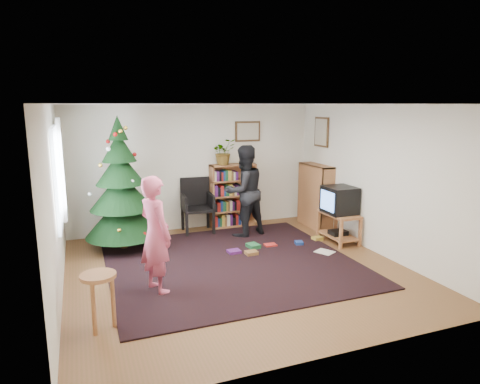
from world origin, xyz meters
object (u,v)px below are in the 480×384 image
object	(u,v)px
person_standing	(156,235)
bookshelf_right	(315,195)
crt_tv	(340,200)
potted_plant	(224,152)
picture_right	(322,132)
stool	(99,287)
bookshelf_back	(233,195)
table_lamp	(247,153)
christmas_tree	(121,195)
tv_stand	(338,225)
person_by_chair	(244,191)
armchair	(196,203)
picture_back	(248,131)

from	to	relation	value
person_standing	bookshelf_right	bearing A→B (deg)	-82.66
person_standing	crt_tv	bearing A→B (deg)	-96.29
crt_tv	potted_plant	world-z (taller)	potted_plant
picture_right	person_standing	bearing A→B (deg)	-151.13
bookshelf_right	stool	bearing A→B (deg)	122.28
picture_right	bookshelf_back	size ratio (longest dim) A/B	0.46
bookshelf_right	table_lamp	size ratio (longest dim) A/B	4.18
christmas_tree	tv_stand	xyz separation A→B (m)	(3.75, -1.00, -0.65)
crt_tv	person_by_chair	bearing A→B (deg)	146.11
bookshelf_back	crt_tv	xyz separation A→B (m)	(1.44, -1.71, 0.13)
picture_right	armchair	distance (m)	2.91
bookshelf_right	table_lamp	distance (m)	1.66
picture_back	bookshelf_right	size ratio (longest dim) A/B	0.42
christmas_tree	picture_back	bearing A→B (deg)	17.57
person_standing	picture_back	bearing A→B (deg)	-62.57
stool	person_by_chair	size ratio (longest dim) A/B	0.38
person_standing	table_lamp	bearing A→B (deg)	-63.06
person_by_chair	table_lamp	size ratio (longest dim) A/B	5.63
bookshelf_right	person_by_chair	distance (m)	1.62
tv_stand	picture_right	bearing A→B (deg)	77.18
christmas_tree	bookshelf_right	xyz separation A→B (m)	(3.87, 0.05, -0.30)
bookshelf_right	armchair	xyz separation A→B (m)	(-2.39, 0.57, -0.09)
bookshelf_right	potted_plant	size ratio (longest dim) A/B	2.48
armchair	table_lamp	xyz separation A→B (m)	(1.12, 0.09, 0.93)
picture_right	table_lamp	bearing A→B (deg)	157.18
picture_right	person_standing	world-z (taller)	picture_right
stool	crt_tv	bearing A→B (deg)	22.09
bookshelf_right	person_by_chair	size ratio (longest dim) A/B	0.74
tv_stand	person_standing	distance (m)	3.67
stool	person_standing	world-z (taller)	person_standing
christmas_tree	potted_plant	world-z (taller)	christmas_tree
person_standing	potted_plant	world-z (taller)	potted_plant
bookshelf_back	bookshelf_right	world-z (taller)	same
picture_back	armchair	bearing A→B (deg)	-169.29
bookshelf_right	armchair	bearing A→B (deg)	76.47
potted_plant	table_lamp	distance (m)	0.50
armchair	picture_back	bearing A→B (deg)	15.01
picture_back	picture_right	bearing A→B (deg)	-28.69
person_by_chair	armchair	bearing A→B (deg)	-52.40
picture_right	potted_plant	distance (m)	2.03
crt_tv	person_standing	xyz separation A→B (m)	(-3.51, -0.95, 0.00)
person_by_chair	crt_tv	bearing A→B (deg)	132.30
christmas_tree	crt_tv	distance (m)	3.88
christmas_tree	potted_plant	distance (m)	2.30
stool	armchair	bearing A→B (deg)	58.97
bookshelf_back	stool	xyz separation A→B (m)	(-2.84, -3.45, -0.15)
christmas_tree	armchair	bearing A→B (deg)	22.76
crt_tv	person_by_chair	world-z (taller)	person_by_chair
bookshelf_back	potted_plant	world-z (taller)	potted_plant
bookshelf_back	table_lamp	xyz separation A→B (m)	(0.30, 0.00, 0.85)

